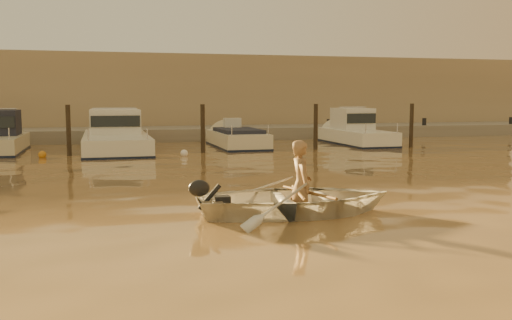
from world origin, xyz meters
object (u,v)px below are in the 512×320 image
object	(u,v)px
moored_boat_3	(237,142)
person	(301,185)
waterfront_building	(169,95)
moored_boat_4	(357,131)
moored_boat_2	(116,136)
dinghy	(296,199)

from	to	relation	value
moored_boat_3	person	bearing A→B (deg)	-98.65
moored_boat_3	waterfront_building	size ratio (longest dim) A/B	0.13
person	moored_boat_4	distance (m)	17.21
moored_boat_2	waterfront_building	size ratio (longest dim) A/B	0.19
moored_boat_2	waterfront_building	bearing A→B (deg)	71.56
dinghy	moored_boat_3	size ratio (longest dim) A/B	0.68
person	moored_boat_4	bearing A→B (deg)	-25.81
moored_boat_2	moored_boat_3	xyz separation A→B (m)	(5.45, 0.00, -0.40)
moored_boat_2	waterfront_building	distance (m)	11.73
dinghy	moored_boat_2	xyz separation A→B (m)	(-3.06, 15.07, 0.34)
dinghy	moored_boat_2	world-z (taller)	moored_boat_2
dinghy	moored_boat_3	bearing A→B (deg)	-5.95
moored_boat_4	waterfront_building	xyz separation A→B (m)	(-7.81, 11.00, 1.77)
dinghy	moored_boat_4	bearing A→B (deg)	-26.11
waterfront_building	moored_boat_2	bearing A→B (deg)	-108.44
person	waterfront_building	bearing A→B (deg)	1.95
person	moored_boat_3	world-z (taller)	person
moored_boat_3	moored_boat_2	bearing A→B (deg)	180.00
person	moored_boat_3	xyz separation A→B (m)	(2.29, 15.07, -0.35)
moored_boat_4	waterfront_building	world-z (taller)	waterfront_building
moored_boat_2	person	bearing A→B (deg)	-78.16
dinghy	person	xyz separation A→B (m)	(0.10, -0.01, 0.29)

